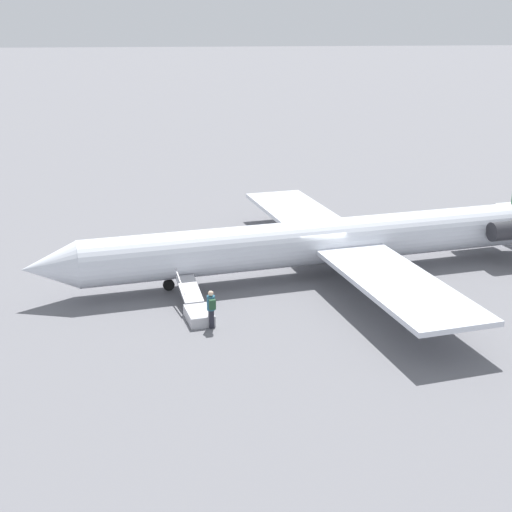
# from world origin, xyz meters

# --- Properties ---
(ground_plane) EXTENTS (600.00, 600.00, 0.00)m
(ground_plane) POSITION_xyz_m (0.00, 0.00, 0.00)
(ground_plane) COLOR slate
(airplane_main) EXTENTS (30.36, 23.48, 6.15)m
(airplane_main) POSITION_xyz_m (-0.88, -0.16, 1.83)
(airplane_main) COLOR silver
(airplane_main) RESTS_ON ground
(boarding_stairs) EXTENTS (1.72, 4.13, 1.58)m
(boarding_stairs) POSITION_xyz_m (6.67, 4.98, 0.36)
(boarding_stairs) COLOR #B2B2B7
(boarding_stairs) RESTS_ON ground
(passenger) EXTENTS (0.38, 0.56, 1.74)m
(passenger) POSITION_xyz_m (6.08, 6.23, 1.00)
(passenger) COLOR #23232D
(passenger) RESTS_ON ground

